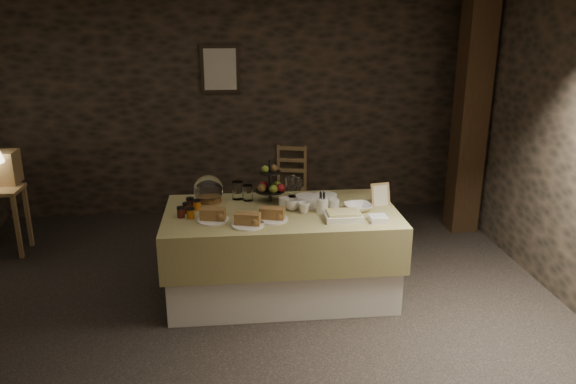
{
  "coord_description": "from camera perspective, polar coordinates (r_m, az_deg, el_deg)",
  "views": [
    {
      "loc": [
        -0.05,
        -4.19,
        2.4
      ],
      "look_at": [
        0.41,
        0.2,
        0.97
      ],
      "focal_mm": 35.0,
      "sensor_mm": 36.0,
      "label": 1
    }
  ],
  "objects": [
    {
      "name": "cake_dome",
      "position": [
        4.98,
        -8.09,
        0.08
      ],
      "size": [
        0.26,
        0.26,
        0.26
      ],
      "color": "olive",
      "rests_on": "buffet_table"
    },
    {
      "name": "bread_platter_right",
      "position": [
        4.54,
        -1.63,
        -2.39
      ],
      "size": [
        0.26,
        0.26,
        0.11
      ],
      "color": "white",
      "rests_on": "buffet_table"
    },
    {
      "name": "bread_platter_left",
      "position": [
        4.56,
        -7.63,
        -2.46
      ],
      "size": [
        0.26,
        0.26,
        0.11
      ],
      "color": "white",
      "rests_on": "buffet_table"
    },
    {
      "name": "mug_c",
      "position": [
        4.81,
        -0.41,
        -1.11
      ],
      "size": [
        0.09,
        0.09,
        0.09
      ],
      "primitive_type": "cylinder",
      "color": "white",
      "rests_on": "buffet_table"
    },
    {
      "name": "framed_picture",
      "position": [
        6.69,
        -6.91,
        12.29
      ],
      "size": [
        0.45,
        0.04,
        0.55
      ],
      "color": "black",
      "rests_on": "room_shell"
    },
    {
      "name": "cup_b",
      "position": [
        4.7,
        1.62,
        -1.59
      ],
      "size": [
        0.11,
        0.11,
        0.09
      ],
      "primitive_type": "imported",
      "rotation": [
        0.0,
        0.0,
        0.11
      ],
      "color": "white",
      "rests_on": "buffet_table"
    },
    {
      "name": "bread_platter_center",
      "position": [
        4.43,
        -4.12,
        -2.96
      ],
      "size": [
        0.26,
        0.26,
        0.11
      ],
      "color": "white",
      "rests_on": "buffet_table"
    },
    {
      "name": "jam_jars",
      "position": [
        4.76,
        -10.01,
        -1.69
      ],
      "size": [
        0.18,
        0.32,
        0.07
      ],
      "color": "#4D1A13",
      "rests_on": "buffet_table"
    },
    {
      "name": "chair",
      "position": [
        6.87,
        0.15,
        0.79
      ],
      "size": [
        0.47,
        0.45,
        0.65
      ],
      "rotation": [
        0.0,
        0.0,
        -0.25
      ],
      "color": "olive",
      "rests_on": "ground_plane"
    },
    {
      "name": "plate_stack_a",
      "position": [
        4.85,
        1.88,
        -0.92
      ],
      "size": [
        0.19,
        0.19,
        0.1
      ],
      "primitive_type": "cylinder",
      "color": "white",
      "rests_on": "buffet_table"
    },
    {
      "name": "bowl",
      "position": [
        4.8,
        7.12,
        -1.54
      ],
      "size": [
        0.26,
        0.26,
        0.06
      ],
      "primitive_type": "imported",
      "rotation": [
        0.0,
        0.0,
        0.13
      ],
      "color": "white",
      "rests_on": "buffet_table"
    },
    {
      "name": "storage_jar_b",
      "position": [
        5.01,
        -4.1,
        -0.09
      ],
      "size": [
        0.09,
        0.09,
        0.14
      ],
      "primitive_type": "cylinder",
      "color": "white",
      "rests_on": "buffet_table"
    },
    {
      "name": "buffet_table",
      "position": [
        4.88,
        -0.69,
        -5.56
      ],
      "size": [
        1.97,
        1.05,
        0.78
      ],
      "color": "silver",
      "rests_on": "ground_plane"
    },
    {
      "name": "storage_jar_a",
      "position": [
        5.05,
        -5.15,
        0.16
      ],
      "size": [
        0.1,
        0.1,
        0.16
      ],
      "primitive_type": "cylinder",
      "color": "white",
      "rests_on": "buffet_table"
    },
    {
      "name": "menu_frame",
      "position": [
        4.92,
        9.37,
        -0.36
      ],
      "size": [
        0.18,
        0.1,
        0.22
      ],
      "primitive_type": "cube",
      "rotation": [
        -0.24,
        0.0,
        0.19
      ],
      "color": "olive",
      "rests_on": "buffet_table"
    },
    {
      "name": "plate_stack_b",
      "position": [
        4.93,
        3.82,
        -0.72
      ],
      "size": [
        0.2,
        0.2,
        0.08
      ],
      "primitive_type": "cylinder",
      "color": "white",
      "rests_on": "buffet_table"
    },
    {
      "name": "fruit_stand",
      "position": [
        4.94,
        -1.75,
        0.63
      ],
      "size": [
        0.27,
        0.27,
        0.38
      ],
      "rotation": [
        0.0,
        0.0,
        -0.23
      ],
      "color": "black",
      "rests_on": "buffet_table"
    },
    {
      "name": "cup_a",
      "position": [
        4.76,
        0.39,
        -1.32
      ],
      "size": [
        0.13,
        0.13,
        0.09
      ],
      "primitive_type": "imported",
      "rotation": [
        0.0,
        0.0,
        -0.09
      ],
      "color": "white",
      "rests_on": "buffet_table"
    },
    {
      "name": "room_shell",
      "position": [
        4.27,
        -5.19,
        6.61
      ],
      "size": [
        5.52,
        5.02,
        2.6
      ],
      "color": "black",
      "rests_on": "ground"
    },
    {
      "name": "timber_column",
      "position": [
        6.46,
        18.04,
        7.32
      ],
      "size": [
        0.3,
        0.3,
        2.6
      ],
      "primitive_type": "cube",
      "color": "black",
      "rests_on": "ground_plane"
    },
    {
      "name": "tart_dish",
      "position": [
        4.57,
        5.62,
        -2.41
      ],
      "size": [
        0.3,
        0.22,
        0.07
      ],
      "color": "white",
      "rests_on": "buffet_table"
    },
    {
      "name": "mug_d",
      "position": [
        4.79,
        4.71,
        -1.26
      ],
      "size": [
        0.08,
        0.08,
        0.09
      ],
      "primitive_type": "cylinder",
      "color": "white",
      "rests_on": "buffet_table"
    },
    {
      "name": "square_dish",
      "position": [
        4.58,
        9.15,
        -2.68
      ],
      "size": [
        0.14,
        0.14,
        0.04
      ],
      "primitive_type": "cube",
      "color": "white",
      "rests_on": "buffet_table"
    },
    {
      "name": "cutlery_holder",
      "position": [
        4.71,
        3.49,
        -1.38
      ],
      "size": [
        0.1,
        0.1,
        0.12
      ],
      "primitive_type": "cylinder",
      "color": "white",
      "rests_on": "buffet_table"
    },
    {
      "name": "ground_plane",
      "position": [
        4.83,
        -4.66,
        -11.89
      ],
      "size": [
        5.5,
        5.0,
        0.01
      ],
      "primitive_type": "cube",
      "color": "black",
      "rests_on": "ground"
    }
  ]
}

